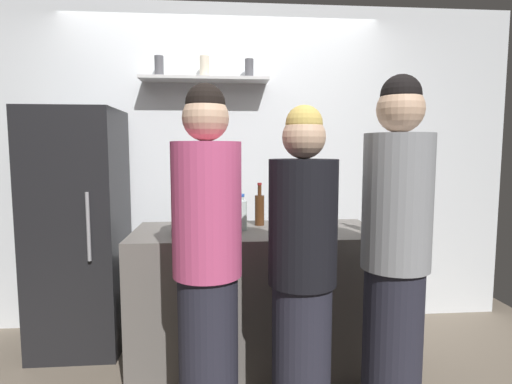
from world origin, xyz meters
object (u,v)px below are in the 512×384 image
object	(u,v)px
wine_bottle_amber_glass	(260,209)
person_pink_top	(207,265)
utensil_holder	(312,214)
water_bottle_plastic	(240,214)
wine_bottle_pale_glass	(370,214)
person_grey_hoodie	(395,257)
refrigerator	(79,231)
wine_bottle_dark_glass	(308,218)
baking_pan	(201,229)
wine_bottle_green_glass	(195,208)
person_blonde	(302,276)

from	to	relation	value
wine_bottle_amber_glass	person_pink_top	xyz separation A→B (m)	(-0.34, -0.83, -0.16)
utensil_holder	water_bottle_plastic	size ratio (longest dim) A/B	0.89
water_bottle_plastic	wine_bottle_pale_glass	bearing A→B (deg)	-7.79
utensil_holder	person_grey_hoodie	world-z (taller)	person_grey_hoodie
person_grey_hoodie	refrigerator	bearing A→B (deg)	-132.77
person_pink_top	person_grey_hoodie	size ratio (longest dim) A/B	0.97
refrigerator	person_pink_top	distance (m)	1.40
wine_bottle_pale_glass	person_pink_top	world-z (taller)	person_pink_top
water_bottle_plastic	utensil_holder	bearing A→B (deg)	25.30
refrigerator	wine_bottle_dark_glass	size ratio (longest dim) A/B	6.33
wine_bottle_dark_glass	water_bottle_plastic	size ratio (longest dim) A/B	1.15
person_pink_top	baking_pan	bearing A→B (deg)	152.06
wine_bottle_amber_glass	wine_bottle_green_glass	bearing A→B (deg)	169.21
refrigerator	person_grey_hoodie	xyz separation A→B (m)	(1.89, -1.06, 0.04)
person_pink_top	wine_bottle_dark_glass	bearing A→B (deg)	94.66
refrigerator	utensil_holder	xyz separation A→B (m)	(1.68, -0.11, 0.12)
baking_pan	wine_bottle_dark_glass	xyz separation A→B (m)	(0.67, -0.11, 0.08)
wine_bottle_pale_glass	person_blonde	world-z (taller)	person_blonde
refrigerator	wine_bottle_pale_glass	bearing A→B (deg)	-13.38
utensil_holder	wine_bottle_green_glass	world-z (taller)	wine_bottle_green_glass
wine_bottle_green_glass	person_pink_top	xyz separation A→B (m)	(0.11, -0.91, -0.16)
utensil_holder	wine_bottle_dark_glass	xyz separation A→B (m)	(-0.12, -0.43, 0.04)
baking_pan	person_pink_top	xyz separation A→B (m)	(0.06, -0.59, -0.07)
baking_pan	person_blonde	bearing A→B (deg)	-49.21
wine_bottle_amber_glass	person_pink_top	bearing A→B (deg)	-112.04
wine_bottle_green_glass	utensil_holder	bearing A→B (deg)	0.01
wine_bottle_dark_glass	refrigerator	bearing A→B (deg)	160.97
baking_pan	utensil_holder	xyz separation A→B (m)	(0.79, 0.32, 0.04)
wine_bottle_dark_glass	person_blonde	size ratio (longest dim) A/B	0.16
wine_bottle_amber_glass	wine_bottle_green_glass	world-z (taller)	wine_bottle_green_glass
wine_bottle_pale_glass	water_bottle_plastic	size ratio (longest dim) A/B	1.23
wine_bottle_pale_glass	water_bottle_plastic	bearing A→B (deg)	172.21
person_blonde	wine_bottle_amber_glass	bearing A→B (deg)	-151.27
refrigerator	utensil_holder	distance (m)	1.69
wine_bottle_amber_glass	person_blonde	xyz separation A→B (m)	(0.13, -0.85, -0.21)
baking_pan	person_pink_top	distance (m)	0.60
wine_bottle_dark_glass	water_bottle_plastic	xyz separation A→B (m)	(-0.41, 0.18, 0.00)
wine_bottle_green_glass	person_pink_top	world-z (taller)	person_pink_top
person_pink_top	person_blonde	bearing A→B (deg)	53.04
refrigerator	person_grey_hoodie	bearing A→B (deg)	-29.14
wine_bottle_green_glass	wine_bottle_pale_glass	world-z (taller)	wine_bottle_green_glass
utensil_holder	wine_bottle_amber_glass	world-z (taller)	wine_bottle_amber_glass
baking_pan	wine_bottle_amber_glass	xyz separation A→B (m)	(0.40, 0.24, 0.09)
utensil_holder	wine_bottle_dark_glass	size ratio (longest dim) A/B	0.78
baking_pan	person_blonde	size ratio (longest dim) A/B	0.20
baking_pan	wine_bottle_dark_glass	distance (m)	0.68
person_pink_top	refrigerator	bearing A→B (deg)	-170.82
utensil_holder	person_blonde	world-z (taller)	person_blonde
water_bottle_plastic	person_grey_hoodie	xyz separation A→B (m)	(0.75, -0.70, -0.12)
wine_bottle_amber_glass	wine_bottle_pale_glass	xyz separation A→B (m)	(0.69, -0.28, -0.00)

